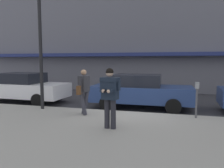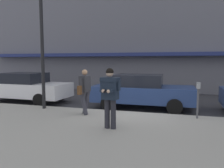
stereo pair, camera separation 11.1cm
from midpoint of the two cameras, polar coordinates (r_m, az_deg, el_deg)
The scene contains 9 objects.
ground_plane at distance 9.07m, azimuth 4.96°, elevation -7.70°, with size 80.00×80.00×0.00m, color #333338.
sidewalk at distance 6.20m, azimuth 9.12°, elevation -13.60°, with size 32.00×5.30×0.14m, color #99968E.
curb_paint_line at distance 8.99m, azimuth 11.35°, elevation -7.90°, with size 28.00×0.12×0.01m, color silver.
parked_sedan_near at distance 12.24m, azimuth -21.21°, elevation -0.77°, with size 4.57×2.06×1.54m.
parked_sedan_mid at distance 10.03m, azimuth 8.15°, elevation -1.82°, with size 4.51×1.96×1.54m.
man_texting_on_phone at distance 6.41m, azimuth -0.03°, elevation -2.00°, with size 0.65×0.62×1.81m.
pedestrian_with_bag at distance 8.21m, azimuth -6.80°, elevation -1.31°, with size 0.36×0.72×1.70m.
street_lamp_post at distance 9.62m, azimuth -17.53°, elevation 11.66°, with size 0.36×0.36×4.88m.
parking_meter at distance 8.19m, azimuth 21.91°, elevation -2.68°, with size 0.12×0.18×1.27m.
Camera 2 is at (1.72, -8.64, 2.14)m, focal length 35.00 mm.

